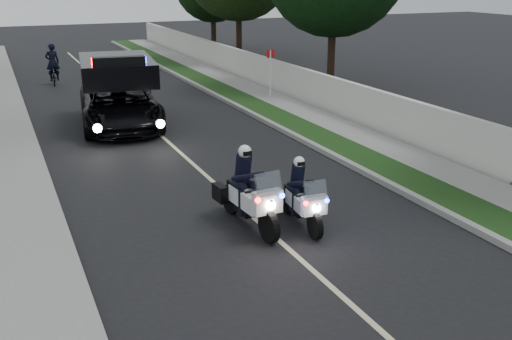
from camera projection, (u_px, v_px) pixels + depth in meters
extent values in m
plane|color=black|center=(303.00, 262.00, 11.49)|extent=(120.00, 120.00, 0.00)
cube|color=gray|center=(272.00, 124.00, 21.71)|extent=(0.20, 60.00, 0.15)
cube|color=#193814|center=(289.00, 122.00, 21.98)|extent=(1.20, 60.00, 0.16)
cube|color=gray|center=(319.00, 119.00, 22.48)|extent=(1.40, 60.00, 0.16)
cube|color=beige|center=(342.00, 99.00, 22.66)|extent=(0.22, 60.00, 1.50)
cube|color=gray|center=(37.00, 150.00, 18.53)|extent=(0.20, 60.00, 0.15)
cube|color=#BFB78C|center=(164.00, 138.00, 20.14)|extent=(0.12, 50.00, 0.01)
imported|color=black|center=(122.00, 126.00, 21.74)|extent=(3.45, 6.19, 2.86)
imported|color=black|center=(55.00, 85.00, 29.81)|extent=(0.67, 1.57, 0.80)
imported|color=black|center=(55.00, 85.00, 29.81)|extent=(0.69, 0.49, 1.85)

